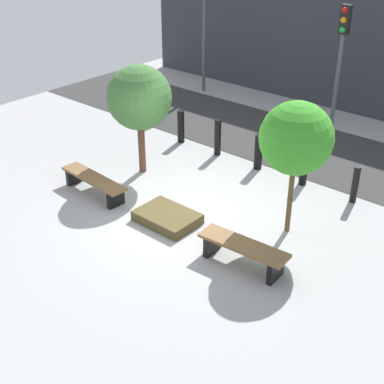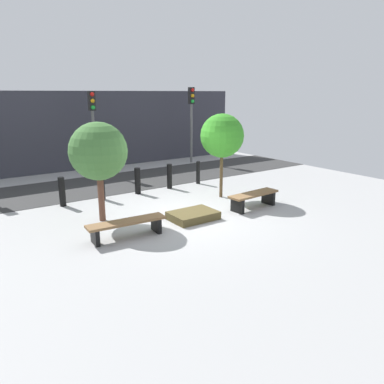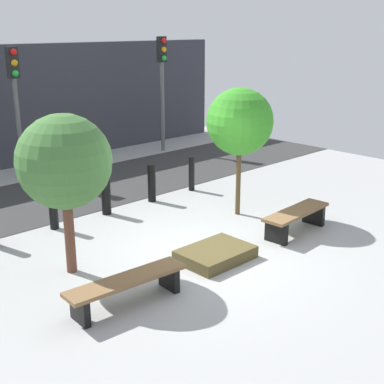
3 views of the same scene
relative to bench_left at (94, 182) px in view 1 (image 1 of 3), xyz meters
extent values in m
plane|color=#A0A0A0|center=(2.07, 0.47, -0.31)|extent=(18.00, 18.00, 0.00)
cube|color=#333333|center=(2.07, 5.40, -0.31)|extent=(18.00, 3.31, 0.01)
cube|color=#33333D|center=(2.07, 8.88, 1.40)|extent=(16.20, 0.50, 3.43)
cube|color=black|center=(-0.77, 0.05, -0.13)|extent=(0.13, 0.42, 0.37)
cube|color=black|center=(0.77, -0.05, -0.13)|extent=(0.13, 0.42, 0.37)
cube|color=brown|center=(0.00, 0.00, 0.08)|extent=(1.92, 0.54, 0.06)
cube|color=black|center=(3.46, -0.04, -0.11)|extent=(0.13, 0.47, 0.41)
cube|color=black|center=(4.81, 0.04, -0.11)|extent=(0.13, 0.47, 0.41)
cube|color=brown|center=(4.13, 0.00, 0.12)|extent=(1.74, 0.58, 0.06)
cube|color=brown|center=(2.07, 0.20, -0.21)|extent=(1.25, 0.90, 0.21)
cylinder|color=brown|center=(0.00, 1.53, 0.42)|extent=(0.17, 0.17, 1.47)
sphere|color=#427437|center=(0.00, 1.53, 1.57)|extent=(1.52, 1.52, 1.52)
cylinder|color=brown|center=(4.13, 1.53, 0.51)|extent=(0.10, 0.10, 1.64)
sphere|color=green|center=(4.13, 1.53, 1.71)|extent=(1.40, 1.40, 1.40)
cylinder|color=black|center=(-0.48, 3.49, 0.13)|extent=(0.19, 0.19, 0.90)
cylinder|color=black|center=(0.79, 3.49, 0.17)|extent=(0.18, 0.18, 0.97)
cylinder|color=black|center=(2.07, 3.49, 0.13)|extent=(0.20, 0.20, 0.90)
cylinder|color=black|center=(3.34, 3.49, 0.13)|extent=(0.19, 0.19, 0.89)
cylinder|color=black|center=(4.61, 3.49, 0.11)|extent=(0.15, 0.15, 0.86)
cylinder|color=#4E4E4E|center=(-2.86, 7.35, 1.74)|extent=(0.12, 0.12, 4.10)
cylinder|color=#5B5B5B|center=(2.07, 7.35, 1.40)|extent=(0.12, 0.12, 3.42)
cube|color=black|center=(2.07, 7.35, 2.72)|extent=(0.28, 0.16, 0.78)
sphere|color=red|center=(2.07, 7.24, 2.98)|extent=(0.17, 0.17, 0.17)
sphere|color=orange|center=(2.07, 7.24, 2.72)|extent=(0.17, 0.17, 0.17)
sphere|color=green|center=(2.07, 7.24, 2.46)|extent=(0.17, 0.17, 0.17)
camera|label=1|loc=(8.60, -6.63, 5.60)|focal=50.00mm
camera|label=2|loc=(-3.52, -7.74, 3.04)|focal=35.00mm
camera|label=3|loc=(-4.14, -5.74, 3.62)|focal=50.00mm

